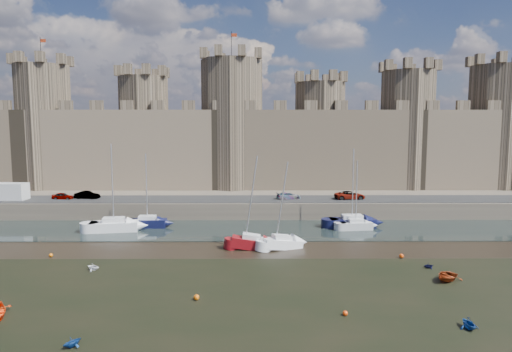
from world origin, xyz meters
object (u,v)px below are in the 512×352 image
Objects in this scene: car_1 at (87,195)px; sailboat_5 at (282,242)px; sailboat_4 at (251,242)px; car_0 at (63,196)px; van at (7,192)px; car_2 at (289,196)px; sailboat_2 at (356,224)px; sailboat_3 at (352,222)px; sailboat_0 at (114,225)px; dinghy_1 at (72,342)px; sailboat_1 at (147,222)px; car_3 at (350,195)px.

car_1 is 34.91m from sailboat_5.
car_0 is at bearing 147.48° from sailboat_4.
van is at bearing 101.63° from car_1.
sailboat_5 is (40.80, -18.49, -3.08)m from van.
car_2 is 0.41× the size of sailboat_2.
car_1 is 1.00× the size of car_2.
car_2 is at bearing 130.63° from sailboat_3.
sailboat_0 reaches higher than sailboat_3.
sailboat_3 is 8.61× the size of dinghy_1.
sailboat_3 is (27.87, -0.07, 0.02)m from sailboat_1.
sailboat_0 is 1.16× the size of sailboat_5.
car_2 reaches higher than car_0.
sailboat_3 is 1.01× the size of sailboat_4.
car_3 is 0.51× the size of sailboat_2.
sailboat_0 is 1.24× the size of sailboat_2.
sailboat_1 is 1.02× the size of sailboat_5.
car_2 is (31.16, -0.36, -0.07)m from car_1.
dinghy_1 is at bearing -129.24° from sailboat_3.
sailboat_5 is (3.43, 0.06, -0.05)m from sailboat_4.
sailboat_4 is at bearing -22.63° from van.
sailboat_0 is 1.07× the size of sailboat_3.
sailboat_1 is 0.94× the size of sailboat_3.
car_3 is at bearing 15.15° from sailboat_1.
car_1 is at bearing -33.50° from dinghy_1.
sailboat_3 is (39.17, -8.87, -2.31)m from car_1.
sailboat_1 is at bearing -47.04° from dinghy_1.
sailboat_2 reaches higher than car_3.
car_2 is 19.29m from sailboat_5.
sailboat_3 reaches higher than car_0.
car_0 is 0.67× the size of car_3.
sailboat_1 is (-19.86, -8.44, -2.25)m from car_2.
car_2 is at bearing -86.85° from car_0.
sailboat_2 is (31.90, 0.75, -0.11)m from sailboat_0.
car_3 is 3.77× the size of dinghy_1.
sailboat_4 reaches higher than sailboat_5.
sailboat_3 is at bearing -98.09° from car_0.
sailboat_4 is (-5.65, -19.08, -2.28)m from car_2.
dinghy_1 is (-16.87, -41.99, -2.72)m from car_2.
sailboat_2 is at bearing -90.23° from dinghy_1.
car_0 reaches higher than dinghy_1.
car_0 is 17.29m from sailboat_1.
sailboat_2 is at bearing -7.52° from sailboat_0.
car_1 is at bearing 73.37° from car_2.
sailboat_4 is (29.13, -19.10, -2.27)m from car_0.
sailboat_4 is at bearing -37.23° from sailboat_1.
sailboat_1 is at bearing 22.35° from sailboat_0.
car_1 is 3.04× the size of dinghy_1.
car_1 is 0.38× the size of sailboat_5.
dinghy_1 is at bearing 140.66° from car_3.
van is 0.60× the size of sailboat_5.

